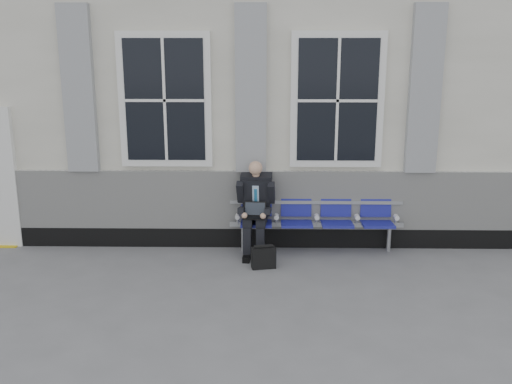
{
  "coord_description": "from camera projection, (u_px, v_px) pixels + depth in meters",
  "views": [
    {
      "loc": [
        -0.68,
        -6.88,
        2.99
      ],
      "look_at": [
        -0.82,
        0.9,
        1.02
      ],
      "focal_mm": 40.0,
      "sensor_mm": 36.0,
      "label": 1
    }
  ],
  "objects": [
    {
      "name": "station_building",
      "position": [
        303.0,
        92.0,
        10.21
      ],
      "size": [
        14.4,
        4.4,
        4.49
      ],
      "color": "silver",
      "rests_on": "ground"
    },
    {
      "name": "businessman",
      "position": [
        256.0,
        204.0,
        8.38
      ],
      "size": [
        0.58,
        0.77,
        1.4
      ],
      "color": "black",
      "rests_on": "ground"
    },
    {
      "name": "ground",
      "position": [
        318.0,
        285.0,
        7.39
      ],
      "size": [
        70.0,
        70.0,
        0.0
      ],
      "primitive_type": "plane",
      "color": "slate",
      "rests_on": "ground"
    },
    {
      "name": "briefcase",
      "position": [
        264.0,
        257.0,
        7.94
      ],
      "size": [
        0.36,
        0.2,
        0.34
      ],
      "color": "black",
      "rests_on": "ground"
    },
    {
      "name": "bench",
      "position": [
        316.0,
        215.0,
        8.54
      ],
      "size": [
        2.6,
        0.47,
        0.91
      ],
      "color": "#9EA0A3",
      "rests_on": "ground"
    }
  ]
}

